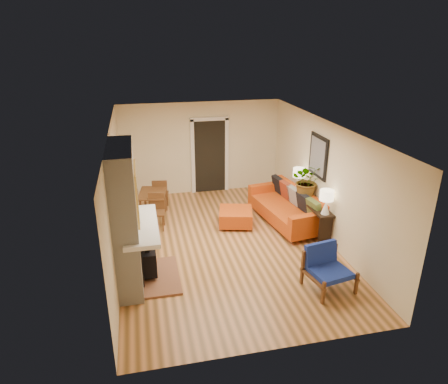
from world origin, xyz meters
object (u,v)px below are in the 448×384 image
Objects in this scene: lamp_far at (299,176)px; houseplant at (308,180)px; console_table at (310,206)px; ottoman at (236,216)px; blue_chair at (326,265)px; lamp_near at (326,199)px; sofa at (289,207)px; dining_table at (156,198)px.

houseplant reaches higher than lamp_far.
ottoman is at bearing 161.37° from console_table.
blue_chair is 1.62× the size of lamp_near.
blue_chair is at bearing -96.73° from sofa.
dining_table is 3.73m from console_table.
lamp_near is at bearing -31.40° from dining_table.
houseplant is (0.32, -0.25, 0.75)m from sofa.
lamp_near is (1.64, -1.31, 0.84)m from ottoman.
sofa is 0.60m from console_table.
houseplant reaches higher than sofa.
lamp_near is (3.48, -2.12, 0.51)m from dining_table.
blue_chair is 1.05× the size of houseplant.
blue_chair is 0.47× the size of console_table.
houseplant reaches higher than dining_table.
dining_table is (-2.83, 3.59, 0.13)m from blue_chair.
lamp_near is 0.64× the size of houseplant.
console_table is 2.21× the size of houseplant.
sofa reaches higher than ottoman.
sofa reaches higher than console_table.
lamp_far is at bearing 88.94° from houseplant.
blue_chair is at bearing -51.75° from dining_table.
houseplant is at bearing -18.47° from dining_table.
ottoman is at bearing 175.86° from sofa.
lamp_near is at bearing -90.00° from console_table.
lamp_near reaches higher than blue_chair.
sofa is 2.72× the size of blue_chair.
dining_table is at bearing 158.59° from console_table.
ottoman is 1.85m from lamp_far.
lamp_far is at bearing 77.68° from blue_chair.
sofa is at bearing 142.03° from houseplant.
blue_chair is (0.99, -2.77, 0.20)m from ottoman.
dining_table is at bearing 161.53° from houseplant.
lamp_far is (0.33, 0.29, 0.67)m from sofa.
sofa is 1.32m from ottoman.
lamp_near reaches higher than dining_table.
console_table is (0.33, -0.46, 0.19)m from sofa.
lamp_near is at bearing 66.11° from blue_chair.
sofa is at bearing 83.27° from blue_chair.
sofa is 1.43m from lamp_near.
dining_table reaches higher than ottoman.
blue_chair is at bearing -104.74° from houseplant.
dining_table is 0.87× the size of console_table.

